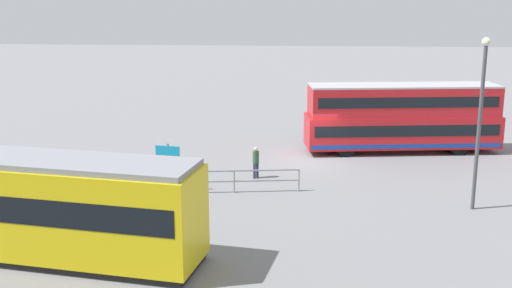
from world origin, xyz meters
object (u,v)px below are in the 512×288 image
Objects in this scene: double_decker_bus at (402,118)px; info_sign at (168,158)px; street_lamp at (480,112)px; pedestrian_near_railing at (256,160)px; tram_yellow at (30,205)px.

info_sign is at bearing 35.39° from double_decker_bus.
street_lamp is (-1.61, 10.01, 2.22)m from double_decker_bus.
double_decker_bus is at bearing -142.76° from pedestrian_near_railing.
pedestrian_near_railing is at bearing -124.69° from tram_yellow.
double_decker_bus is 22.16m from tram_yellow.
double_decker_bus is 10.38m from street_lamp.
street_lamp is (-16.66, -6.25, 2.36)m from tram_yellow.
tram_yellow is (15.06, 16.26, -0.14)m from double_decker_bus.
street_lamp reaches higher than tram_yellow.
street_lamp is (-9.63, 3.91, 3.32)m from pedestrian_near_railing.
street_lamp is (-13.54, 1.53, 2.66)m from info_sign.
double_decker_bus is 14.64m from info_sign.
info_sign is (-3.13, -7.78, -0.30)m from tram_yellow.
info_sign is (3.90, 2.38, 0.66)m from pedestrian_near_railing.
pedestrian_near_railing is 0.71× the size of info_sign.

